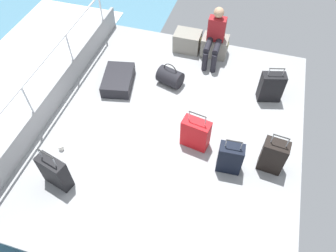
# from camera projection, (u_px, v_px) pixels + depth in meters

# --- Properties ---
(ground_plane) EXTENTS (4.40, 5.20, 0.06)m
(ground_plane) POSITION_uv_depth(u_px,v_px,m) (172.00, 128.00, 5.62)
(ground_plane) COLOR #939699
(gunwale_port) EXTENTS (0.06, 5.20, 0.45)m
(gunwale_port) POSITION_uv_depth(u_px,v_px,m) (58.00, 93.00, 5.82)
(gunwale_port) COLOR #939699
(gunwale_port) RESTS_ON ground_plane
(railing_port) EXTENTS (0.04, 4.20, 1.02)m
(railing_port) POSITION_uv_depth(u_px,v_px,m) (49.00, 69.00, 5.38)
(railing_port) COLOR silver
(railing_port) RESTS_ON ground_plane
(sea_wake) EXTENTS (12.00, 12.00, 0.01)m
(sea_wake) POSITION_uv_depth(u_px,v_px,m) (2.00, 98.00, 6.51)
(sea_wake) COLOR teal
(sea_wake) RESTS_ON ground_plane
(cargo_crate_0) EXTENTS (0.58, 0.42, 0.41)m
(cargo_crate_0) POSITION_uv_depth(u_px,v_px,m) (187.00, 41.00, 6.82)
(cargo_crate_0) COLOR gray
(cargo_crate_0) RESTS_ON ground_plane
(cargo_crate_1) EXTENTS (0.57, 0.39, 0.41)m
(cargo_crate_1) POSITION_uv_depth(u_px,v_px,m) (215.00, 46.00, 6.71)
(cargo_crate_1) COLOR gray
(cargo_crate_1) RESTS_ON ground_plane
(passenger_seated) EXTENTS (0.34, 0.66, 1.11)m
(passenger_seated) POSITION_uv_depth(u_px,v_px,m) (215.00, 36.00, 6.30)
(passenger_seated) COLOR maroon
(passenger_seated) RESTS_ON ground_plane
(suitcase_0) EXTENTS (0.48, 0.30, 0.76)m
(suitcase_0) POSITION_uv_depth(u_px,v_px,m) (196.00, 133.00, 5.16)
(suitcase_0) COLOR red
(suitcase_0) RESTS_ON ground_plane
(suitcase_1) EXTENTS (0.46, 0.32, 0.73)m
(suitcase_1) POSITION_uv_depth(u_px,v_px,m) (271.00, 87.00, 5.81)
(suitcase_1) COLOR black
(suitcase_1) RESTS_ON ground_plane
(suitcase_2) EXTENTS (0.38, 0.24, 0.72)m
(suitcase_2) POSITION_uv_depth(u_px,v_px,m) (230.00, 158.00, 4.86)
(suitcase_2) COLOR black
(suitcase_2) RESTS_ON ground_plane
(suitcase_3) EXTENTS (0.49, 0.30, 0.79)m
(suitcase_3) POSITION_uv_depth(u_px,v_px,m) (55.00, 172.00, 4.69)
(suitcase_3) COLOR black
(suitcase_3) RESTS_ON ground_plane
(suitcase_4) EXTENTS (0.39, 0.27, 0.80)m
(suitcase_4) POSITION_uv_depth(u_px,v_px,m) (273.00, 156.00, 4.85)
(suitcase_4) COLOR black
(suitcase_4) RESTS_ON ground_plane
(suitcase_5) EXTENTS (0.69, 0.90, 0.23)m
(suitcase_5) POSITION_uv_depth(u_px,v_px,m) (118.00, 80.00, 6.19)
(suitcase_5) COLOR black
(suitcase_5) RESTS_ON ground_plane
(duffel_bag) EXTENTS (0.54, 0.45, 0.48)m
(duffel_bag) POSITION_uv_depth(u_px,v_px,m) (170.00, 77.00, 6.17)
(duffel_bag) COLOR black
(duffel_bag) RESTS_ON ground_plane
(paper_cup) EXTENTS (0.08, 0.08, 0.10)m
(paper_cup) POSITION_uv_depth(u_px,v_px,m) (61.00, 147.00, 5.26)
(paper_cup) COLOR white
(paper_cup) RESTS_ON ground_plane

